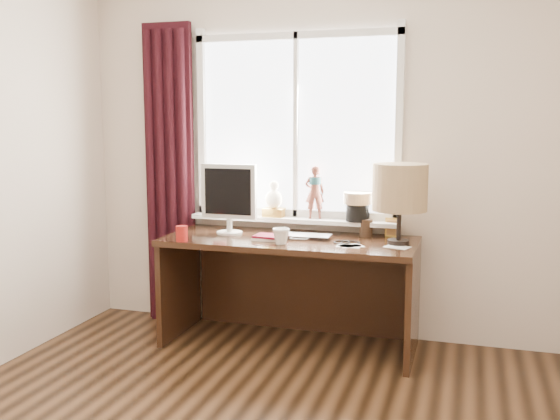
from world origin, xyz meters
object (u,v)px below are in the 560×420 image
(laptop, at_px, (305,236))
(table_lamp, at_px, (400,188))
(mug, at_px, (281,236))
(desk, at_px, (293,270))
(red_cup, at_px, (182,234))
(monitor, at_px, (229,194))

(laptop, xyz_separation_m, table_lamp, (0.63, -0.02, 0.35))
(mug, distance_m, desk, 0.42)
(mug, distance_m, table_lamp, 0.82)
(desk, bearing_deg, red_cup, -148.69)
(laptop, distance_m, monitor, 0.61)
(laptop, relative_size, table_lamp, 0.70)
(monitor, bearing_deg, table_lamp, -1.46)
(laptop, distance_m, red_cup, 0.82)
(desk, height_order, monitor, monitor)
(laptop, bearing_deg, red_cup, -156.96)
(mug, bearing_deg, desk, 90.05)
(red_cup, bearing_deg, laptop, 24.13)
(desk, relative_size, monitor, 3.47)
(red_cup, distance_m, desk, 0.82)
(laptop, relative_size, monitor, 0.75)
(red_cup, bearing_deg, table_lamp, 12.85)
(desk, relative_size, table_lamp, 3.27)
(red_cup, xyz_separation_m, desk, (0.65, 0.40, -0.29))
(mug, bearing_deg, laptop, 67.62)
(laptop, relative_size, desk, 0.21)
(mug, distance_m, monitor, 0.56)
(monitor, distance_m, table_lamp, 1.18)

